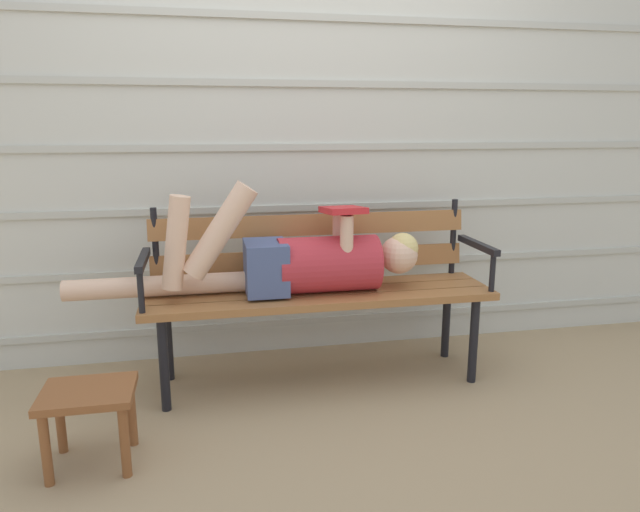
{
  "coord_description": "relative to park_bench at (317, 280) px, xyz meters",
  "views": [
    {
      "loc": [
        -0.55,
        -2.52,
        1.29
      ],
      "look_at": [
        0.0,
        0.18,
        0.66
      ],
      "focal_mm": 32.38,
      "sensor_mm": 36.0,
      "label": 1
    }
  ],
  "objects": [
    {
      "name": "reclining_person",
      "position": [
        -0.11,
        -0.07,
        0.12
      ],
      "size": [
        1.71,
        0.27,
        0.56
      ],
      "color": "#B72D38"
    },
    {
      "name": "park_bench",
      "position": [
        0.0,
        0.0,
        0.0
      ],
      "size": [
        1.72,
        0.45,
        0.89
      ],
      "color": "#9E6638",
      "rests_on": "ground"
    },
    {
      "name": "ground_plane",
      "position": [
        0.0,
        -0.24,
        -0.52
      ],
      "size": [
        12.0,
        12.0,
        0.0
      ],
      "primitive_type": "plane",
      "color": "tan"
    },
    {
      "name": "footstool",
      "position": [
        -1.01,
        -0.62,
        -0.27
      ],
      "size": [
        0.34,
        0.28,
        0.31
      ],
      "color": "brown",
      "rests_on": "ground"
    },
    {
      "name": "house_siding",
      "position": [
        0.0,
        0.42,
        0.65
      ],
      "size": [
        5.0,
        0.08,
        2.33
      ],
      "color": "beige",
      "rests_on": "ground"
    }
  ]
}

